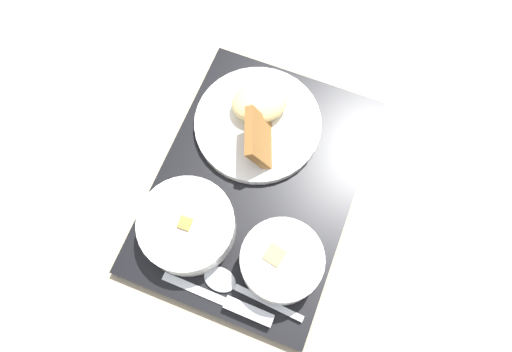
% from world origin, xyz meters
% --- Properties ---
extents(ground_plane, '(4.00, 4.00, 0.00)m').
position_xyz_m(ground_plane, '(0.00, 0.00, 0.00)').
color(ground_plane, tan).
extents(serving_tray, '(0.45, 0.35, 0.02)m').
position_xyz_m(serving_tray, '(0.00, 0.00, 0.01)').
color(serving_tray, black).
rests_on(serving_tray, ground_plane).
extents(bowl_salad, '(0.14, 0.14, 0.05)m').
position_xyz_m(bowl_salad, '(-0.11, 0.05, 0.04)').
color(bowl_salad, white).
rests_on(bowl_salad, serving_tray).
extents(bowl_soup, '(0.12, 0.12, 0.06)m').
position_xyz_m(bowl_soup, '(-0.10, -0.09, 0.05)').
color(bowl_soup, white).
rests_on(bowl_soup, serving_tray).
extents(plate_main, '(0.21, 0.21, 0.08)m').
position_xyz_m(plate_main, '(0.09, 0.04, 0.03)').
color(plate_main, white).
rests_on(plate_main, serving_tray).
extents(knife, '(0.03, 0.18, 0.02)m').
position_xyz_m(knife, '(-0.18, -0.07, 0.02)').
color(knife, silver).
rests_on(knife, serving_tray).
extents(spoon, '(0.04, 0.16, 0.01)m').
position_xyz_m(spoon, '(-0.16, -0.05, 0.02)').
color(spoon, silver).
rests_on(spoon, serving_tray).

